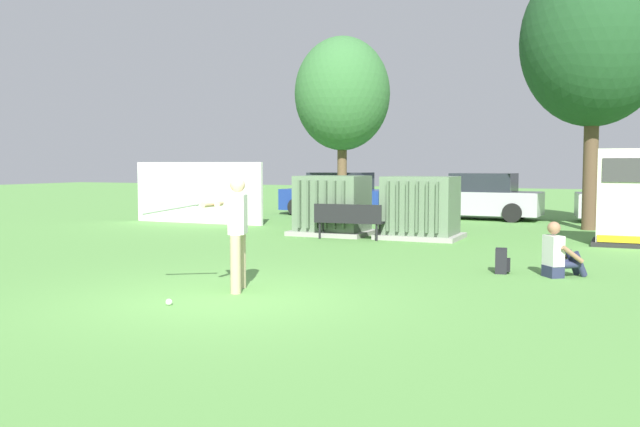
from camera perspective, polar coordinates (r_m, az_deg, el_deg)
The scene contains 14 objects.
ground_plane at distance 10.11m, azimuth -7.90°, elevation -6.99°, with size 96.00×96.00×0.00m, color #5B9947.
fence_panel at distance 22.88m, azimuth -10.11°, elevation 1.71°, with size 4.80×0.12×2.00m, color silver.
transformer_west at distance 18.82m, azimuth 1.03°, elevation 0.62°, with size 2.10×1.70×1.62m.
transformer_mid_west at distance 18.07m, azimuth 8.34°, elevation 0.43°, with size 2.10×1.70×1.62m.
generator_enclosure at distance 17.92m, azimuth 24.30°, elevation 1.19°, with size 1.60×1.40×2.30m.
park_bench at distance 17.63m, azimuth 2.38°, elevation -0.45°, with size 1.82×0.53×0.92m.
batter at distance 10.56m, azimuth -7.14°, elevation -1.16°, with size 1.58×0.87×1.74m.
sports_ball at distance 9.74m, azimuth -12.43°, elevation -7.20°, with size 0.09×0.09×0.09m, color white.
seated_spectator at distance 12.51m, azimuth 19.19°, elevation -3.29°, with size 0.77×0.70×0.96m.
backpack at distance 12.67m, azimuth 14.86°, elevation -3.85°, with size 0.30×0.35×0.44m.
tree_left at distance 24.44m, azimuth 1.86°, elevation 9.87°, with size 3.35×3.35×6.39m.
tree_center_left at distance 21.98m, azimuth 21.79°, elevation 13.13°, with size 4.19×4.19×8.00m.
parked_car_leftmost at distance 26.02m, azimuth 1.49°, elevation 1.52°, with size 4.34×2.21×1.62m.
parked_car_left_of_center at distance 24.76m, azimuth 13.17°, elevation 1.28°, with size 4.26×2.04×1.62m.
Camera 1 is at (5.26, -8.41, 1.94)m, focal length 38.54 mm.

